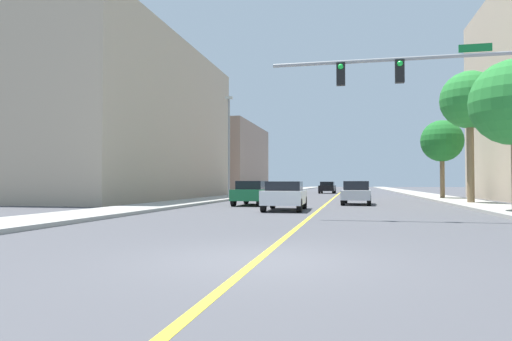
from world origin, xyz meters
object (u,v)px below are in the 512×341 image
(traffic_signal_mast, at_px, (447,90))
(street_lamp, at_px, (229,142))
(car_green, at_px, (252,193))
(car_white, at_px, (285,195))
(car_silver, at_px, (357,193))
(palm_far, at_px, (442,141))
(car_red, at_px, (269,189))
(palm_mid, at_px, (470,101))
(car_black, at_px, (327,187))

(traffic_signal_mast, relative_size, street_lamp, 1.15)
(traffic_signal_mast, height_order, car_green, traffic_signal_mast)
(car_white, bearing_deg, street_lamp, 115.49)
(car_green, distance_m, car_silver, 6.51)
(palm_far, bearing_deg, car_silver, -125.26)
(car_red, relative_size, car_silver, 0.97)
(traffic_signal_mast, distance_m, car_white, 9.00)
(car_white, bearing_deg, traffic_signal_mast, -38.01)
(palm_mid, bearing_deg, car_red, 141.53)
(street_lamp, bearing_deg, car_silver, -28.76)
(car_white, bearing_deg, palm_far, 56.43)
(street_lamp, height_order, palm_mid, palm_mid)
(street_lamp, relative_size, palm_far, 1.29)
(street_lamp, xyz_separation_m, car_green, (3.54, -7.48, -3.79))
(car_green, relative_size, car_white, 1.00)
(palm_mid, bearing_deg, street_lamp, 165.78)
(traffic_signal_mast, xyz_separation_m, car_green, (-9.19, 9.45, -3.88))
(car_black, xyz_separation_m, car_red, (-4.48, -15.95, -0.03))
(car_black, distance_m, car_silver, 28.91)
(palm_far, height_order, car_white, palm_far)
(car_silver, bearing_deg, car_white, -114.47)
(car_black, bearing_deg, car_green, -92.78)
(palm_far, bearing_deg, traffic_signal_mast, -99.88)
(street_lamp, height_order, car_green, street_lamp)
(traffic_signal_mast, relative_size, car_white, 2.20)
(palm_mid, height_order, car_silver, palm_mid)
(street_lamp, bearing_deg, palm_mid, -14.22)
(street_lamp, bearing_deg, palm_far, 14.50)
(traffic_signal_mast, bearing_deg, car_red, 114.03)
(palm_far, relative_size, car_black, 1.57)
(traffic_signal_mast, distance_m, car_black, 41.04)
(traffic_signal_mast, xyz_separation_m, car_black, (-6.40, 40.35, -3.89))
(street_lamp, relative_size, car_green, 1.92)
(street_lamp, bearing_deg, car_black, 74.88)
(traffic_signal_mast, distance_m, palm_mid, 13.41)
(street_lamp, relative_size, palm_mid, 0.99)
(palm_mid, distance_m, car_black, 29.94)
(car_black, xyz_separation_m, car_white, (-0.13, -35.54, -0.02))
(palm_mid, relative_size, palm_far, 1.31)
(street_lamp, distance_m, palm_mid, 17.12)
(palm_mid, xyz_separation_m, car_white, (-10.30, -7.94, -5.64))
(car_black, relative_size, car_silver, 0.98)
(street_lamp, bearing_deg, car_red, 76.12)
(car_black, bearing_deg, car_red, -103.32)
(car_black, height_order, car_silver, car_black)
(car_red, bearing_deg, car_green, 94.24)
(palm_mid, relative_size, car_black, 2.05)
(street_lamp, relative_size, car_white, 1.92)
(car_green, relative_size, car_red, 1.06)
(car_silver, bearing_deg, street_lamp, 153.72)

